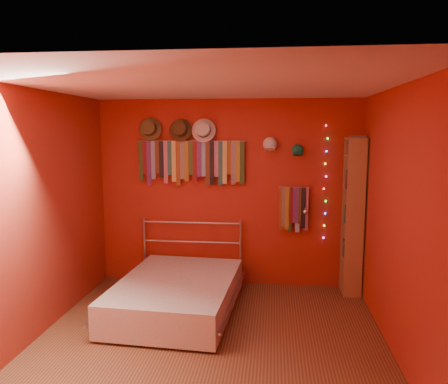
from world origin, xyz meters
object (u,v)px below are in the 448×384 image
at_px(bookshelf, 357,216).
at_px(bed, 177,294).
at_px(reading_lamp, 305,211).
at_px(tie_rack, 191,160).

xyz_separation_m(bookshelf, bed, (-2.14, -0.83, -0.81)).
height_order(bookshelf, bed, bookshelf).
bearing_deg(reading_lamp, bed, -151.58).
distance_m(tie_rack, reading_lamp, 1.64).
relative_size(bookshelf, bed, 1.05).
distance_m(tie_rack, bookshelf, 2.25).
bearing_deg(bed, tie_rack, 93.67).
relative_size(reading_lamp, bookshelf, 0.15).
xyz_separation_m(tie_rack, bookshelf, (2.14, -0.15, -0.68)).
bearing_deg(tie_rack, bookshelf, -4.14).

